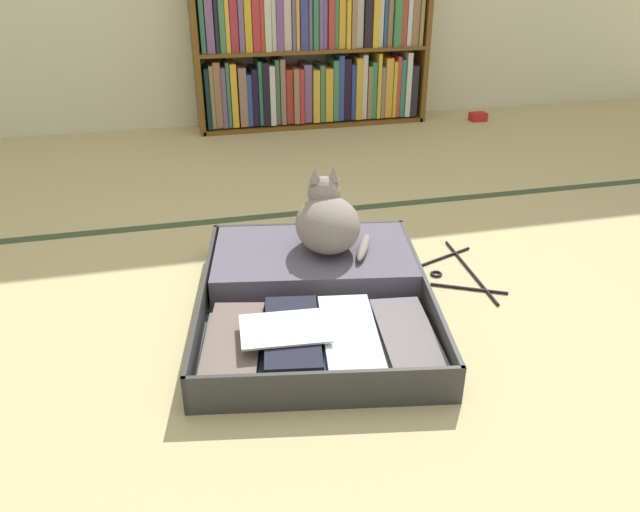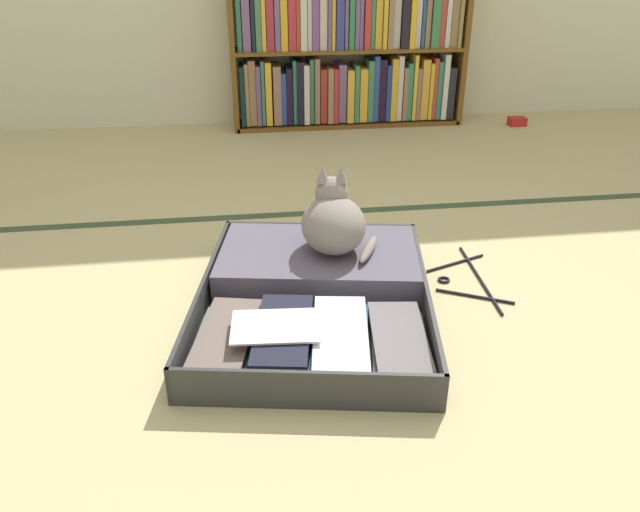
{
  "view_description": "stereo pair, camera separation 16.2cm",
  "coord_description": "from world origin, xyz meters",
  "px_view_note": "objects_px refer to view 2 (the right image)",
  "views": [
    {
      "loc": [
        -0.4,
        -1.37,
        1.03
      ],
      "look_at": [
        -0.02,
        0.22,
        0.18
      ],
      "focal_mm": 34.87,
      "sensor_mm": 36.0,
      "label": 1
    },
    {
      "loc": [
        -0.24,
        -1.4,
        1.03
      ],
      "look_at": [
        -0.02,
        0.22,
        0.18
      ],
      "focal_mm": 34.87,
      "sensor_mm": 36.0,
      "label": 2
    }
  ],
  "objects_px": {
    "bookshelf": "(349,54)",
    "small_red_pouch": "(517,121)",
    "black_cat": "(334,222)",
    "open_suitcase": "(315,291)",
    "clothes_hanger": "(468,279)"
  },
  "relations": [
    {
      "from": "bookshelf",
      "to": "open_suitcase",
      "type": "relative_size",
      "value": 1.41
    },
    {
      "from": "open_suitcase",
      "to": "clothes_hanger",
      "type": "bearing_deg",
      "value": 8.84
    },
    {
      "from": "black_cat",
      "to": "clothes_hanger",
      "type": "xyz_separation_m",
      "value": [
        0.44,
        -0.08,
        -0.2
      ]
    },
    {
      "from": "open_suitcase",
      "to": "small_red_pouch",
      "type": "distance_m",
      "value": 2.38
    },
    {
      "from": "bookshelf",
      "to": "open_suitcase",
      "type": "xyz_separation_m",
      "value": [
        -0.46,
        -2.03,
        -0.37
      ]
    },
    {
      "from": "black_cat",
      "to": "clothes_hanger",
      "type": "distance_m",
      "value": 0.49
    },
    {
      "from": "open_suitcase",
      "to": "bookshelf",
      "type": "bearing_deg",
      "value": 77.22
    },
    {
      "from": "open_suitcase",
      "to": "clothes_hanger",
      "type": "relative_size",
      "value": 2.14
    },
    {
      "from": "open_suitcase",
      "to": "black_cat",
      "type": "distance_m",
      "value": 0.24
    },
    {
      "from": "bookshelf",
      "to": "black_cat",
      "type": "relative_size",
      "value": 5.05
    },
    {
      "from": "clothes_hanger",
      "to": "bookshelf",
      "type": "bearing_deg",
      "value": 91.99
    },
    {
      "from": "bookshelf",
      "to": "small_red_pouch",
      "type": "distance_m",
      "value": 1.1
    },
    {
      "from": "bookshelf",
      "to": "open_suitcase",
      "type": "distance_m",
      "value": 2.11
    },
    {
      "from": "small_red_pouch",
      "to": "open_suitcase",
      "type": "bearing_deg",
      "value": -128.28
    },
    {
      "from": "bookshelf",
      "to": "clothes_hanger",
      "type": "xyz_separation_m",
      "value": [
        0.07,
        -1.94,
        -0.41
      ]
    }
  ]
}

